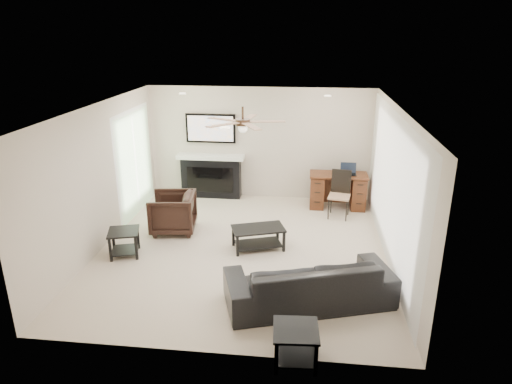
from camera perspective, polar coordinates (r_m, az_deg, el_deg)
room_shell at (r=7.57m, az=-0.24°, el=4.47°), size 5.50×5.54×2.52m
sofa at (r=6.56m, az=6.69°, el=-11.04°), size 2.49×1.57×0.68m
armchair at (r=8.82m, az=-10.37°, el=-2.56°), size 0.93×0.91×0.76m
coffee_table at (r=8.07m, az=0.28°, el=-5.79°), size 1.01×0.77×0.40m
end_table_near at (r=5.59m, az=4.95°, el=-18.55°), size 0.55×0.55×0.45m
end_table_left at (r=8.16m, az=-16.12°, el=-6.12°), size 0.62×0.62×0.45m
fireplace_unit at (r=10.35m, az=-5.71°, el=4.40°), size 1.52×0.34×1.91m
desk at (r=9.99m, az=10.16°, el=0.15°), size 1.22×0.56×0.76m
desk_chair at (r=9.44m, az=10.38°, el=-0.36°), size 0.49×0.51×0.97m
laptop at (r=9.84m, az=11.51°, el=2.78°), size 0.33×0.24×0.23m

